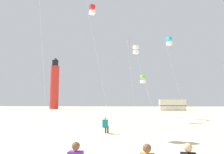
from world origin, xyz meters
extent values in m
sphere|color=brown|center=(-1.08, -2.36, 1.06)|extent=(0.20, 0.20, 0.20)
sphere|color=brown|center=(0.58, -2.51, 1.06)|extent=(0.20, 0.20, 0.20)
sphere|color=#D8A87F|center=(1.52, -2.40, 1.06)|extent=(0.20, 0.20, 0.20)
cube|color=#147F84|center=(-1.16, 6.86, 0.68)|extent=(0.38, 0.29, 0.52)
sphere|color=beige|center=(-1.16, 6.86, 1.06)|extent=(0.20, 0.20, 0.20)
cylinder|color=#2D2D38|center=(-1.04, 7.02, 0.44)|extent=(0.21, 0.38, 0.13)
cylinder|color=#2D2D38|center=(-1.00, 7.18, 0.21)|extent=(0.11, 0.11, 0.42)
cylinder|color=#2D2D38|center=(-1.19, 7.06, 0.44)|extent=(0.21, 0.38, 0.13)
cylinder|color=#2D2D38|center=(-1.16, 7.21, 0.21)|extent=(0.11, 0.11, 0.42)
cylinder|color=silver|center=(1.12, 19.60, 5.42)|extent=(1.12, 0.39, 10.85)
cube|color=#D826A5|center=(0.94, 20.15, 10.85)|extent=(1.22, 1.22, 0.40)
cylinder|color=#D826A5|center=(0.94, 20.15, 10.20)|extent=(0.04, 0.04, 1.10)
cylinder|color=silver|center=(3.81, 22.52, 2.74)|extent=(1.80, 1.68, 5.48)
cube|color=#72D12D|center=(2.98, 23.41, 5.83)|extent=(0.82, 0.82, 0.44)
cube|color=white|center=(2.98, 23.41, 5.13)|extent=(0.82, 0.82, 0.44)
cylinder|color=silver|center=(2.85, 19.91, 4.70)|extent=(2.81, 1.97, 9.40)
cube|color=white|center=(1.87, 21.31, 9.75)|extent=(0.82, 0.82, 0.44)
cube|color=white|center=(1.87, 21.31, 9.05)|extent=(0.82, 0.82, 0.44)
cylinder|color=silver|center=(-2.79, 15.99, 6.77)|extent=(2.65, 1.86, 13.53)
cube|color=red|center=(-3.72, 17.31, 13.88)|extent=(0.82, 0.82, 0.44)
cube|color=white|center=(-3.72, 17.31, 13.18)|extent=(0.82, 0.82, 0.44)
cylinder|color=silver|center=(6.93, 20.57, 5.36)|extent=(2.66, 0.61, 10.71)
cube|color=#1EB2D1|center=(6.64, 21.89, 11.06)|extent=(0.82, 0.82, 0.44)
cube|color=white|center=(6.64, 21.89, 10.36)|extent=(0.82, 0.82, 0.44)
cylinder|color=silver|center=(-5.54, 6.53, 5.85)|extent=(0.54, 1.65, 11.71)
cylinder|color=red|center=(-22.28, 59.91, 7.00)|extent=(2.80, 2.80, 14.00)
cylinder|color=black|center=(-22.28, 59.91, 14.90)|extent=(2.00, 2.00, 1.80)
cone|color=black|center=(-22.28, 59.91, 16.30)|extent=(2.20, 2.20, 1.00)
cube|color=beige|center=(12.56, 47.20, 1.40)|extent=(6.48, 2.53, 2.80)
cube|color=#4C608C|center=(12.56, 47.20, 1.26)|extent=(6.52, 2.57, 0.24)
camera|label=1|loc=(0.04, -7.43, 2.08)|focal=33.74mm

